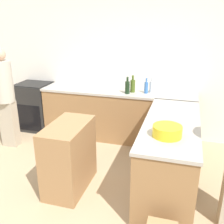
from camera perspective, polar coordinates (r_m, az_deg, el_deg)
ground_plane at (r=3.43m, az=-8.25°, el=-19.77°), size 14.00×14.00×0.00m
wall_back at (r=4.94m, az=2.26°, el=10.34°), size 8.00×0.06×2.70m
counter_back at (r=4.87m, az=1.19°, el=-0.58°), size 2.78×0.62×0.93m
counter_peninsula at (r=3.61m, az=12.37°, el=-8.86°), size 0.69×1.90×0.93m
range_oven at (r=5.54m, az=-16.37°, el=1.23°), size 0.67×0.60×0.94m
island_table at (r=3.53m, az=-9.30°, el=-9.59°), size 0.46×0.84×0.91m
mixing_bowl at (r=2.97m, az=11.93°, el=-4.08°), size 0.33×0.33×0.13m
vinegar_bottle_clear at (r=4.63m, az=8.65°, el=5.52°), size 0.08×0.08×0.27m
wine_bottle_dark at (r=4.51m, az=3.36°, el=5.45°), size 0.08×0.08×0.29m
olive_oil_bottle at (r=4.62m, az=4.53°, el=5.78°), size 0.09×0.09×0.30m
water_bottle_blue at (r=4.57m, az=7.47°, el=5.36°), size 0.07×0.07×0.26m
person_by_range at (r=4.79m, az=-22.25°, el=3.45°), size 0.31×0.31×1.71m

